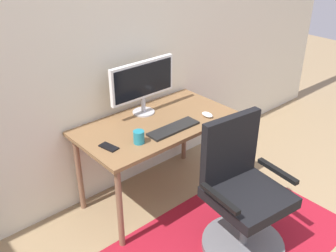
# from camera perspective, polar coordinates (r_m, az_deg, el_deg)

# --- Properties ---
(wall_back) EXTENTS (6.00, 0.10, 2.60)m
(wall_back) POSITION_cam_1_polar(r_m,az_deg,el_deg) (2.98, -10.68, 11.95)
(wall_back) COLOR silver
(wall_back) RESTS_ON ground
(area_rug) EXTENTS (1.69, 1.10, 0.01)m
(area_rug) POSITION_cam_1_polar(r_m,az_deg,el_deg) (3.04, 9.40, -16.14)
(area_rug) COLOR maroon
(area_rug) RESTS_ON ground
(desk) EXTENTS (1.26, 0.67, 0.71)m
(desk) POSITION_cam_1_polar(r_m,az_deg,el_deg) (3.06, -1.69, -0.66)
(desk) COLOR brown
(desk) RESTS_ON ground
(monitor) EXTENTS (0.60, 0.18, 0.44)m
(monitor) POSITION_cam_1_polar(r_m,az_deg,el_deg) (3.06, -3.75, 6.49)
(monitor) COLOR #B2B2B7
(monitor) RESTS_ON desk
(keyboard) EXTENTS (0.43, 0.13, 0.02)m
(keyboard) POSITION_cam_1_polar(r_m,az_deg,el_deg) (2.91, 0.81, -0.37)
(keyboard) COLOR black
(keyboard) RESTS_ON desk
(computer_mouse) EXTENTS (0.06, 0.10, 0.03)m
(computer_mouse) POSITION_cam_1_polar(r_m,az_deg,el_deg) (3.11, 5.82, 1.69)
(computer_mouse) COLOR white
(computer_mouse) RESTS_ON desk
(coffee_cup) EXTENTS (0.08, 0.08, 0.09)m
(coffee_cup) POSITION_cam_1_polar(r_m,az_deg,el_deg) (2.72, -4.33, -1.63)
(coffee_cup) COLOR teal
(coffee_cup) RESTS_ON desk
(cell_phone) EXTENTS (0.09, 0.15, 0.01)m
(cell_phone) POSITION_cam_1_polar(r_m,az_deg,el_deg) (2.71, -8.74, -3.08)
(cell_phone) COLOR black
(cell_phone) RESTS_ON desk
(office_chair) EXTENTS (0.61, 0.59, 0.98)m
(office_chair) POSITION_cam_1_polar(r_m,az_deg,el_deg) (2.78, 10.83, -10.93)
(office_chair) COLOR slate
(office_chair) RESTS_ON ground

